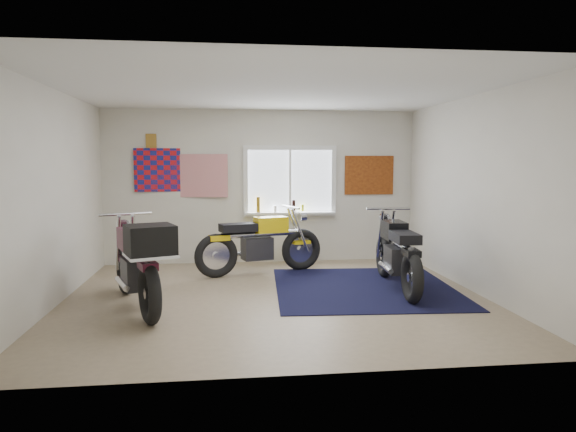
{
  "coord_description": "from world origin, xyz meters",
  "views": [
    {
      "loc": [
        -0.63,
        -6.61,
        1.79
      ],
      "look_at": [
        0.22,
        0.4,
        1.04
      ],
      "focal_mm": 32.0,
      "sensor_mm": 36.0,
      "label": 1
    }
  ],
  "objects": [
    {
      "name": "flag_display",
      "position": [
        -1.9,
        2.48,
        2.15
      ],
      "size": [
        1.6,
        0.1,
        1.17
      ],
      "color": "red",
      "rests_on": "room_shell"
    },
    {
      "name": "room_shell",
      "position": [
        0.0,
        0.0,
        1.64
      ],
      "size": [
        5.5,
        5.5,
        5.5
      ],
      "color": "white",
      "rests_on": "ground"
    },
    {
      "name": "triumph_poster",
      "position": [
        1.95,
        2.48,
        1.55
      ],
      "size": [
        0.9,
        0.03,
        0.7
      ],
      "primitive_type": "cube",
      "color": "#A54C14",
      "rests_on": "room_shell"
    },
    {
      "name": "navy_rug",
      "position": [
        1.31,
        0.37,
        0.01
      ],
      "size": [
        2.66,
        2.75,
        0.01
      ],
      "primitive_type": "cube",
      "rotation": [
        0.0,
        0.0,
        -0.06
      ],
      "color": "black",
      "rests_on": "ground"
    },
    {
      "name": "maroon_tourer",
      "position": [
        -1.69,
        -0.4,
        0.59
      ],
      "size": [
        1.13,
        2.18,
        1.13
      ],
      "rotation": [
        0.0,
        0.0,
        1.93
      ],
      "color": "black",
      "rests_on": "ground"
    },
    {
      "name": "black_chrome_bike",
      "position": [
        1.75,
        0.27,
        0.49
      ],
      "size": [
        0.66,
        2.17,
        1.11
      ],
      "rotation": [
        0.0,
        0.0,
        1.5
      ],
      "color": "black",
      "rests_on": "navy_rug"
    },
    {
      "name": "yellow_triumph",
      "position": [
        -0.11,
        1.5,
        0.47
      ],
      "size": [
        2.09,
        0.83,
        1.08
      ],
      "rotation": [
        0.0,
        0.0,
        0.29
      ],
      "color": "black",
      "rests_on": "ground"
    },
    {
      "name": "window_assembly",
      "position": [
        0.5,
        2.47,
        1.37
      ],
      "size": [
        1.66,
        0.17,
        1.26
      ],
      "color": "white",
      "rests_on": "room_shell"
    },
    {
      "name": "oil_bottles",
      "position": [
        0.25,
        2.4,
        1.01
      ],
      "size": [
        0.85,
        0.07,
        0.28
      ],
      "color": "#876313",
      "rests_on": "window_assembly"
    },
    {
      "name": "ground",
      "position": [
        0.0,
        0.0,
        0.0
      ],
      "size": [
        5.5,
        5.5,
        0.0
      ],
      "primitive_type": "plane",
      "color": "#9E896B",
      "rests_on": "ground"
    }
  ]
}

